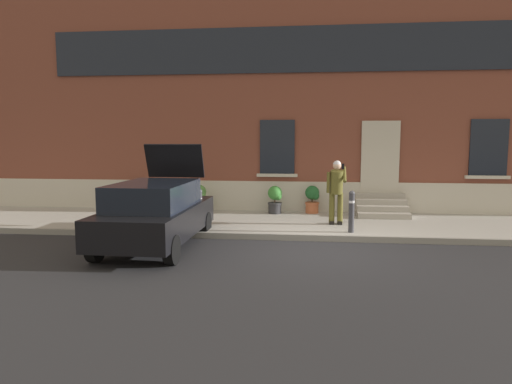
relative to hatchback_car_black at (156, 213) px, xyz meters
name	(u,v)px	position (x,y,z in m)	size (l,w,h in m)	color
ground_plane	(314,250)	(3.57, 0.12, -0.80)	(80.00, 80.00, 0.00)	#232326
sidewalk	(313,224)	(3.57, 2.92, -0.72)	(24.00, 3.60, 0.15)	#99968E
curb_edge	(314,238)	(3.57, 1.06, -0.72)	(24.00, 0.12, 0.15)	gray
building_facade	(314,100)	(3.58, 5.40, 2.93)	(24.00, 1.52, 7.50)	brown
entrance_stoop	(381,207)	(5.63, 4.24, -0.41)	(1.51, 1.28, 0.64)	#9E998E
hatchback_car_black	(156,213)	(0.00, 0.00, 0.00)	(1.84, 4.09, 2.34)	black
bollard_near_person	(351,210)	(4.50, 1.47, -0.09)	(0.15, 0.15, 1.04)	#333338
bollard_far_left	(200,207)	(0.66, 1.47, -0.09)	(0.15, 0.15, 1.04)	#333338
person_on_phone	(336,188)	(4.18, 2.44, 0.35)	(0.51, 0.51, 1.74)	#514C1E
planter_cream	(126,197)	(-2.40, 4.14, -0.19)	(0.44, 0.44, 0.86)	beige
planter_olive	(200,197)	(0.00, 4.21, -0.19)	(0.44, 0.44, 0.86)	#606B38
planter_charcoal	(275,199)	(2.41, 4.15, -0.19)	(0.44, 0.44, 0.86)	#2D2D30
planter_terracotta	(312,199)	(3.56, 4.35, -0.19)	(0.44, 0.44, 0.86)	#B25B38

